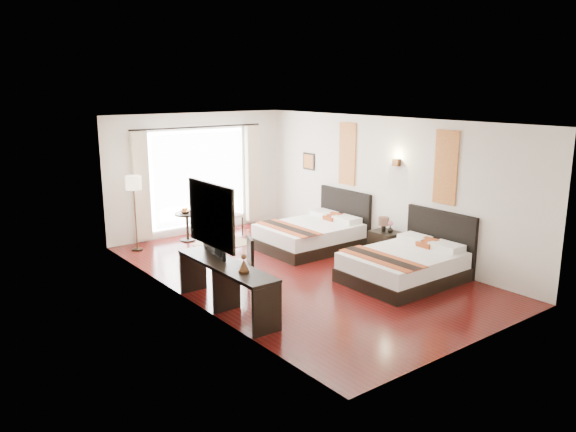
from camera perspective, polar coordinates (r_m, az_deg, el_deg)
floor at (r=10.51m, az=0.99°, el=-5.79°), size 4.50×7.50×0.01m
ceiling at (r=9.96m, az=1.06°, el=9.61°), size 4.50×7.50×0.02m
wall_headboard at (r=11.65m, az=9.72°, el=3.04°), size 0.01×7.50×2.80m
wall_desk at (r=8.95m, az=-10.31°, el=-0.01°), size 0.01×7.50×2.80m
wall_window at (r=13.24m, az=-9.13°, el=4.26°), size 4.50×0.01×2.80m
wall_entry at (r=7.65m, az=18.75°, el=-2.75°), size 4.50×0.01×2.80m
window_glass at (r=13.24m, az=-9.08°, el=3.83°), size 2.40×0.02×2.20m
sheer_curtain at (r=13.19m, az=-8.96°, el=3.80°), size 2.30×0.02×2.10m
drape_left at (r=12.54m, az=-14.69°, el=2.96°), size 0.35×0.14×2.35m
drape_right at (r=13.89m, az=-3.61°, el=4.32°), size 0.35×0.14×2.35m
art_panel_near at (r=10.60m, az=15.74°, el=4.77°), size 0.03×0.50×1.35m
art_panel_far at (r=12.32m, az=6.05°, el=6.29°), size 0.03×0.50×1.35m
wall_sconce at (r=11.29m, az=10.96°, el=5.35°), size 0.10×0.14×0.14m
mirror_frame at (r=8.29m, az=-7.83°, el=0.10°), size 0.04×1.25×0.95m
mirror_glass at (r=8.30m, az=-7.68°, el=0.12°), size 0.01×1.12×0.82m
bed_near at (r=10.24m, az=11.96°, el=-4.80°), size 2.04×1.59×1.15m
bed_far at (r=12.00m, az=2.53°, el=-1.85°), size 2.07×1.61×1.16m
nightstand at (r=11.47m, az=9.88°, el=-2.90°), size 0.46×0.57×0.55m
table_lamp at (r=11.37m, az=9.70°, el=-0.65°), size 0.21×0.21×0.34m
vase at (r=11.32m, az=10.34°, el=-1.59°), size 0.15×0.15×0.13m
console_desk at (r=8.73m, az=-6.27°, el=-7.21°), size 0.50×2.20×0.76m
television at (r=9.00m, az=-8.08°, el=-2.39°), size 0.26×0.91×0.52m
bronze_figurine at (r=8.16m, az=-4.51°, el=-4.92°), size 0.21×0.21×0.24m
desk_chair at (r=9.48m, az=-4.85°, el=-6.10°), size 0.57×0.57×0.94m
floor_lamp at (r=12.02m, az=-15.41°, el=2.78°), size 0.32×0.32×1.59m
side_table at (r=12.74m, az=-10.18°, el=-1.09°), size 0.55×0.55×0.64m
fruit_bowl at (r=12.65m, az=-10.40°, el=0.42°), size 0.25×0.25×0.06m
window_chair at (r=13.00m, az=-6.00°, el=-0.67°), size 0.59×0.59×1.04m
jute_rug at (r=12.42m, az=-6.47°, el=-2.83°), size 1.25×0.91×0.01m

